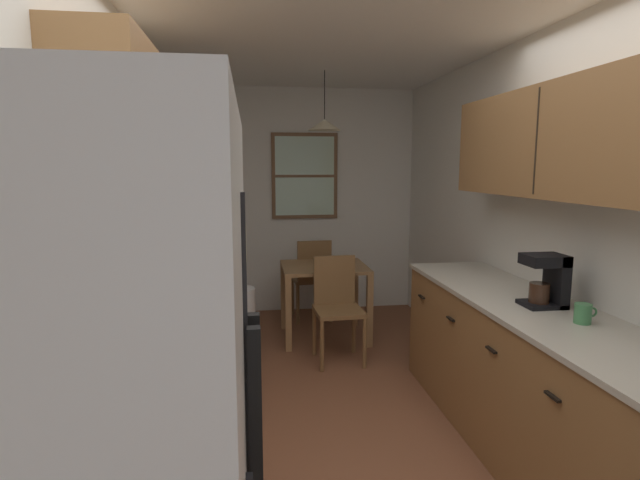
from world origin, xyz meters
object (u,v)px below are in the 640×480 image
object	(u,v)px
dining_chair_far	(312,276)
mug_by_coffeemaker	(583,314)
trash_bin	(239,325)
dining_table	(324,279)
microwave_over_range	(76,159)
storage_canister	(158,325)
coffee_maker	(548,279)
dining_chair_near	(337,303)

from	to	relation	value
dining_chair_far	mug_by_coffeemaker	size ratio (longest dim) A/B	7.57
trash_bin	dining_table	bearing A→B (deg)	30.79
microwave_over_range	mug_by_coffeemaker	distance (m)	2.36
dining_chair_far	trash_bin	distance (m)	1.31
storage_canister	coffee_maker	distance (m)	2.08
microwave_over_range	coffee_maker	xyz separation A→B (m)	(2.17, 0.87, -0.65)
storage_canister	mug_by_coffeemaker	distance (m)	2.06
dining_chair_far	coffee_maker	distance (m)	2.96
storage_canister	dining_chair_far	bearing A→B (deg)	70.48
microwave_over_range	dining_chair_far	size ratio (longest dim) A/B	0.71
trash_bin	coffee_maker	bearing A→B (deg)	-43.82
coffee_maker	dining_chair_near	bearing A→B (deg)	119.41
dining_chair_near	coffee_maker	distance (m)	1.94
dining_chair_near	trash_bin	size ratio (longest dim) A/B	1.40
dining_chair_near	mug_by_coffeemaker	distance (m)	2.18
dining_table	storage_canister	distance (m)	2.73
trash_bin	mug_by_coffeemaker	size ratio (longest dim) A/B	5.41
microwave_over_range	trash_bin	xyz separation A→B (m)	(0.41, 2.56, -1.38)
dining_table	trash_bin	size ratio (longest dim) A/B	1.26
dining_chair_far	storage_canister	xyz separation A→B (m)	(-1.07, -3.02, 0.48)
dining_table	dining_chair_far	distance (m)	0.57
trash_bin	dining_chair_far	bearing A→B (deg)	53.60
dining_chair_near	dining_chair_far	distance (m)	1.12
microwave_over_range	storage_canister	distance (m)	0.94
microwave_over_range	dining_chair_far	bearing A→B (deg)	71.91
dining_chair_near	dining_chair_far	size ratio (longest dim) A/B	1.00
dining_chair_far	trash_bin	size ratio (longest dim) A/B	1.40
trash_bin	mug_by_coffeemaker	distance (m)	2.73
microwave_over_range	trash_bin	distance (m)	2.94
dining_chair_near	coffee_maker	size ratio (longest dim) A/B	3.05
trash_bin	mug_by_coffeemaker	world-z (taller)	mug_by_coffeemaker
trash_bin	storage_canister	distance (m)	2.10
trash_bin	coffee_maker	size ratio (longest dim) A/B	2.18
mug_by_coffeemaker	dining_chair_far	bearing A→B (deg)	107.94
trash_bin	storage_canister	xyz separation A→B (m)	(-0.30, -1.97, 0.66)
microwave_over_range	dining_chair_far	world-z (taller)	microwave_over_range
dining_table	dining_chair_near	bearing A→B (deg)	-87.11
dining_chair_near	dining_table	bearing A→B (deg)	92.89
microwave_over_range	dining_chair_far	distance (m)	3.98
dining_table	trash_bin	bearing A→B (deg)	-149.21
dining_chair_far	dining_table	bearing A→B (deg)	-85.10
microwave_over_range	mug_by_coffeemaker	size ratio (longest dim) A/B	5.35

